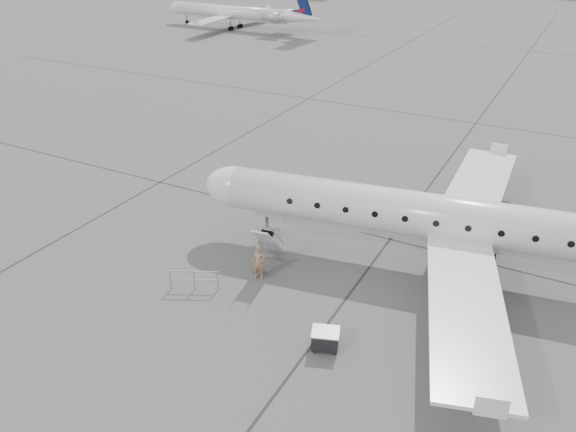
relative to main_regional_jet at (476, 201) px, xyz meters
The scene contains 7 objects.
ground 6.24m from the main_regional_jet, 101.26° to the right, with size 320.00×320.00×0.00m, color #5C5C59.
main_regional_jet is the anchor object (origin of this frame).
airstair 9.95m from the main_regional_jet, 156.88° to the right, with size 0.85×2.35×2.45m, color silver, non-canonical shape.
passenger 10.43m from the main_regional_jet, 149.48° to the right, with size 0.65×0.42×1.77m, color #946D50.
safety_railing 13.45m from the main_regional_jet, 145.90° to the right, with size 2.20×0.08×1.00m, color #999CA1, non-canonical shape.
baggage_cart 9.57m from the main_regional_jet, 114.53° to the right, with size 1.05×0.85×0.91m, color black, non-canonical shape.
bg_regional_left 71.71m from the main_regional_jet, 132.38° to the left, with size 26.35×18.97×6.91m, color silver, non-canonical shape.
Camera 1 is at (4.17, -19.48, 15.28)m, focal length 35.00 mm.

